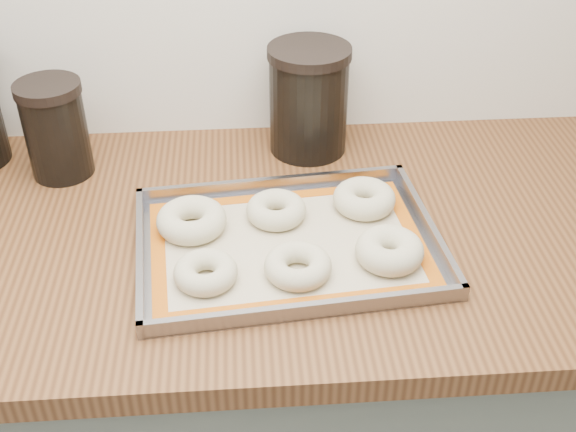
{
  "coord_description": "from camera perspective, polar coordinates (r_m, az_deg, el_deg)",
  "views": [
    {
      "loc": [
        0.15,
        0.73,
        1.59
      ],
      "look_at": [
        0.21,
        1.61,
        0.96
      ],
      "focal_mm": 45.0,
      "sensor_mm": 36.0,
      "label": 1
    }
  ],
  "objects": [
    {
      "name": "cabinet",
      "position": [
        1.5,
        -8.51,
        -15.54
      ],
      "size": [
        3.0,
        0.65,
        0.86
      ],
      "primitive_type": "cube",
      "color": "slate",
      "rests_on": "floor"
    },
    {
      "name": "bagel_back_mid",
      "position": [
        1.16,
        -0.94,
        0.49
      ],
      "size": [
        0.11,
        0.11,
        0.03
      ],
      "primitive_type": "torus",
      "rotation": [
        0.0,
        0.0,
        -0.14
      ],
      "color": "beige",
      "rests_on": "baking_mat"
    },
    {
      "name": "bagel_back_right",
      "position": [
        1.19,
        6.04,
        1.38
      ],
      "size": [
        0.12,
        0.12,
        0.04
      ],
      "primitive_type": "torus",
      "rotation": [
        0.0,
        0.0,
        -0.14
      ],
      "color": "beige",
      "rests_on": "baking_mat"
    },
    {
      "name": "countertop",
      "position": [
        1.19,
        -10.38,
        -1.8
      ],
      "size": [
        3.06,
        0.68,
        0.04
      ],
      "primitive_type": "cube",
      "color": "brown",
      "rests_on": "cabinet"
    },
    {
      "name": "canister_mid",
      "position": [
        1.32,
        -17.89,
        6.56
      ],
      "size": [
        0.11,
        0.11,
        0.17
      ],
      "color": "black",
      "rests_on": "countertop"
    },
    {
      "name": "bagel_front_mid",
      "position": [
        1.05,
        0.78,
        -3.96
      ],
      "size": [
        0.11,
        0.11,
        0.03
      ],
      "primitive_type": "torus",
      "rotation": [
        0.0,
        0.0,
        -0.15
      ],
      "color": "beige",
      "rests_on": "baking_mat"
    },
    {
      "name": "bagel_back_left",
      "position": [
        1.15,
        -7.63,
        -0.32
      ],
      "size": [
        0.14,
        0.14,
        0.04
      ],
      "primitive_type": "torus",
      "rotation": [
        0.0,
        0.0,
        0.25
      ],
      "color": "beige",
      "rests_on": "baking_mat"
    },
    {
      "name": "baking_tray",
      "position": [
        1.12,
        0.0,
        -2.21
      ],
      "size": [
        0.49,
        0.37,
        0.03
      ],
      "rotation": [
        0.0,
        0.0,
        0.09
      ],
      "color": "gray",
      "rests_on": "countertop"
    },
    {
      "name": "canister_right",
      "position": [
        1.33,
        1.64,
        9.19
      ],
      "size": [
        0.15,
        0.15,
        0.2
      ],
      "color": "black",
      "rests_on": "countertop"
    },
    {
      "name": "baking_mat",
      "position": [
        1.12,
        0.0,
        -2.29
      ],
      "size": [
        0.45,
        0.33,
        0.0
      ],
      "rotation": [
        0.0,
        0.0,
        0.09
      ],
      "color": "#C6B793",
      "rests_on": "baking_tray"
    },
    {
      "name": "bagel_front_right",
      "position": [
        1.09,
        8.02,
        -2.71
      ],
      "size": [
        0.1,
        0.1,
        0.04
      ],
      "primitive_type": "torus",
      "rotation": [
        0.0,
        0.0,
        -0.0
      ],
      "color": "beige",
      "rests_on": "baking_mat"
    },
    {
      "name": "bagel_front_left",
      "position": [
        1.05,
        -6.52,
        -4.44
      ],
      "size": [
        0.11,
        0.11,
        0.03
      ],
      "primitive_type": "torus",
      "rotation": [
        0.0,
        0.0,
        0.15
      ],
      "color": "beige",
      "rests_on": "baking_mat"
    }
  ]
}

